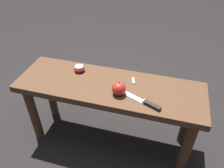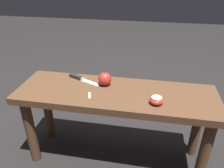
% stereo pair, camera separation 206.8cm
% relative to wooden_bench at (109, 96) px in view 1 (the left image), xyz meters
% --- Properties ---
extents(ground_plane, '(8.00, 8.00, 0.00)m').
position_rel_wooden_bench_xyz_m(ground_plane, '(0.00, 0.00, -0.41)').
color(ground_plane, black).
extents(wooden_bench, '(1.12, 0.36, 0.49)m').
position_rel_wooden_bench_xyz_m(wooden_bench, '(0.00, 0.00, 0.00)').
color(wooden_bench, brown).
rests_on(wooden_bench, ground_plane).
extents(knife, '(0.22, 0.11, 0.02)m').
position_rel_wooden_bench_xyz_m(knife, '(-0.24, 0.11, 0.10)').
color(knife, '#B7BABF').
rests_on(knife, wooden_bench).
extents(apple_whole, '(0.08, 0.08, 0.09)m').
position_rel_wooden_bench_xyz_m(apple_whole, '(-0.08, 0.07, 0.13)').
color(apple_whole, red).
rests_on(apple_whole, wooden_bench).
extents(apple_cut, '(0.07, 0.07, 0.04)m').
position_rel_wooden_bench_xyz_m(apple_cut, '(0.22, -0.08, 0.11)').
color(apple_cut, red).
rests_on(apple_cut, wooden_bench).
extents(apple_slice_near_knife, '(0.03, 0.06, 0.01)m').
position_rel_wooden_bench_xyz_m(apple_slice_near_knife, '(-0.13, -0.07, 0.09)').
color(apple_slice_near_knife, white).
rests_on(apple_slice_near_knife, wooden_bench).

